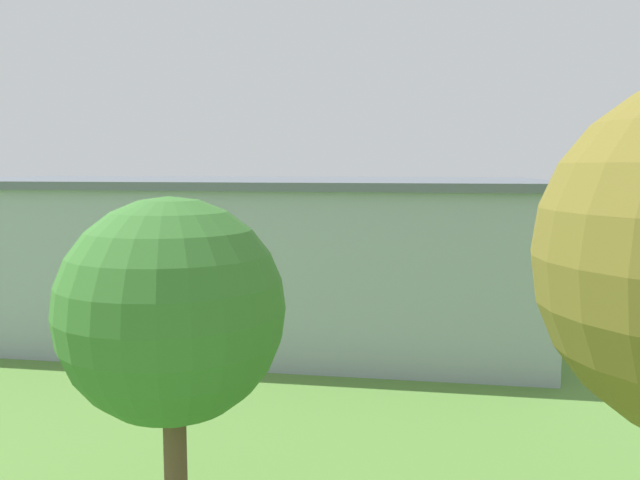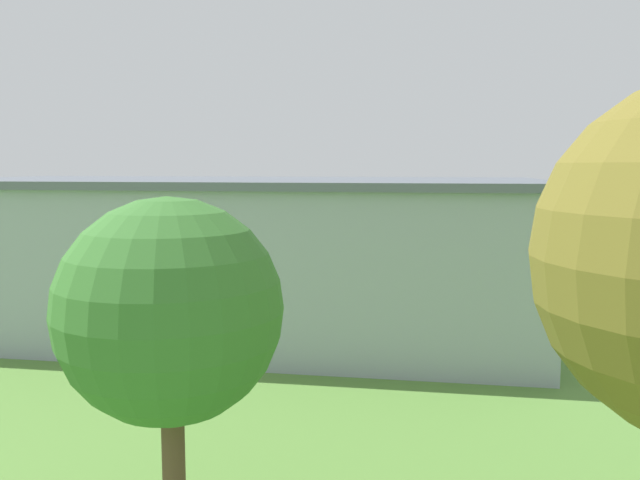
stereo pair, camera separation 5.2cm
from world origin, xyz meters
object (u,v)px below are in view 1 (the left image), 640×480
at_px(person_walking_on_apron, 391,261).
at_px(windsock, 568,197).
at_px(hangar, 239,255).
at_px(person_crossing_taxiway, 397,272).
at_px(biplane, 335,227).
at_px(car_orange, 130,266).
at_px(person_watching_takeoff, 199,259).
at_px(tree_near_perimeter_road, 172,312).
at_px(car_green, 484,274).
at_px(person_near_hangar_door, 406,269).
at_px(car_yellow, 48,265).

relative_size(person_walking_on_apron, windsock, 0.33).
distance_m(hangar, person_crossing_taxiway, 16.93).
relative_size(hangar, biplane, 3.74).
xyz_separation_m(car_orange, person_watching_takeoff, (-3.89, -4.35, 0.01)).
bearing_deg(tree_near_perimeter_road, person_watching_takeoff, -71.56).
bearing_deg(car_green, person_watching_takeoff, -10.59).
bearing_deg(person_near_hangar_door, person_walking_on_apron, -71.90).
xyz_separation_m(biplane, windsock, (-23.74, -22.54, 1.63)).
relative_size(car_green, person_watching_takeoff, 2.64).
bearing_deg(hangar, car_yellow, -36.24).
bearing_deg(biplane, person_near_hangar_door, 127.26).
distance_m(person_near_hangar_door, person_crossing_taxiway, 1.20).
relative_size(car_green, person_walking_on_apron, 2.60).
xyz_separation_m(hangar, car_yellow, (18.80, -13.78, -3.02)).
height_order(person_crossing_taxiway, person_watching_takeoff, person_watching_takeoff).
relative_size(person_near_hangar_door, windsock, 0.33).
xyz_separation_m(car_yellow, tree_near_perimeter_road, (-22.93, 33.23, 4.56)).
xyz_separation_m(car_orange, person_near_hangar_door, (-20.53, -1.55, 0.03)).
bearing_deg(hangar, windsock, -118.58).
xyz_separation_m(person_near_hangar_door, person_crossing_taxiway, (0.62, 1.02, -0.13)).
xyz_separation_m(car_green, person_walking_on_apron, (6.66, -5.23, 0.04)).
distance_m(biplane, car_yellow, 23.15).
relative_size(biplane, tree_near_perimeter_road, 1.03).
height_order(hangar, person_walking_on_apron, hangar).
bearing_deg(tree_near_perimeter_road, person_near_hangar_door, -96.30).
height_order(car_green, person_crossing_taxiway, car_green).
bearing_deg(person_crossing_taxiway, person_walking_on_apron, -82.42).
distance_m(car_green, person_walking_on_apron, 8.46).
distance_m(biplane, windsock, 32.78).
xyz_separation_m(car_orange, car_yellow, (6.30, 0.60, -0.04)).
height_order(biplane, tree_near_perimeter_road, tree_near_perimeter_road).
distance_m(biplane, person_watching_takeoff, 11.92).
bearing_deg(biplane, tree_near_perimeter_road, 93.13).
distance_m(person_walking_on_apron, tree_near_perimeter_road, 39.63).
xyz_separation_m(biplane, car_green, (-11.67, 9.59, -2.28)).
height_order(hangar, car_yellow, hangar).
relative_size(biplane, person_watching_takeoff, 4.56).
bearing_deg(biplane, person_crossing_taxiway, 121.39).
bearing_deg(biplane, person_watching_takeoff, 27.88).
distance_m(car_orange, person_crossing_taxiway, 19.92).
relative_size(biplane, person_walking_on_apron, 4.49).
bearing_deg(person_watching_takeoff, windsock, -140.58).
xyz_separation_m(hangar, person_crossing_taxiway, (-7.40, -14.91, -3.09)).
bearing_deg(person_near_hangar_door, tree_near_perimeter_road, 83.70).
xyz_separation_m(car_orange, windsock, (-37.98, -32.37, 3.89)).
height_order(car_yellow, person_walking_on_apron, person_walking_on_apron).
relative_size(car_green, tree_near_perimeter_road, 0.59).
bearing_deg(person_walking_on_apron, person_near_hangar_door, 108.10).
xyz_separation_m(hangar, person_walking_on_apron, (-6.75, -19.84, -2.96)).
xyz_separation_m(car_orange, person_walking_on_apron, (-19.26, -5.46, 0.02)).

